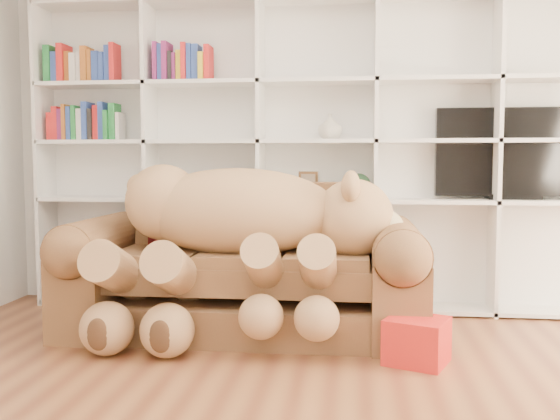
# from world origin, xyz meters

# --- Properties ---
(wall_back) EXTENTS (5.00, 0.02, 2.70)m
(wall_back) POSITION_xyz_m (0.00, 2.50, 1.35)
(wall_back) COLOR white
(wall_back) RESTS_ON floor
(bookshelf) EXTENTS (4.43, 0.35, 2.40)m
(bookshelf) POSITION_xyz_m (-0.24, 2.36, 1.31)
(bookshelf) COLOR white
(bookshelf) RESTS_ON floor
(sofa) EXTENTS (2.37, 1.03, 1.00)m
(sofa) POSITION_xyz_m (-0.45, 1.64, 0.38)
(sofa) COLOR brown
(sofa) RESTS_ON floor
(teddy_bear) EXTENTS (1.95, 1.02, 1.13)m
(teddy_bear) POSITION_xyz_m (-0.46, 1.44, 0.71)
(teddy_bear) COLOR tan
(teddy_bear) RESTS_ON sofa
(throw_pillow) EXTENTS (0.43, 0.29, 0.41)m
(throw_pillow) POSITION_xyz_m (-0.97, 1.81, 0.70)
(throw_pillow) COLOR #601013
(throw_pillow) RESTS_ON sofa
(gift_box) EXTENTS (0.42, 0.40, 0.26)m
(gift_box) POSITION_xyz_m (0.65, 1.07, 0.13)
(gift_box) COLOR red
(gift_box) RESTS_ON floor
(tv) EXTENTS (1.15, 0.18, 0.68)m
(tv) POSITION_xyz_m (1.47, 2.35, 1.20)
(tv) COLOR black
(tv) RESTS_ON bookshelf
(picture_frame) EXTENTS (0.16, 0.08, 0.20)m
(picture_frame) POSITION_xyz_m (-0.07, 2.30, 0.97)
(picture_frame) COLOR brown
(picture_frame) RESTS_ON bookshelf
(green_vase) EXTENTS (0.19, 0.19, 0.19)m
(green_vase) POSITION_xyz_m (0.31, 2.30, 0.96)
(green_vase) COLOR #2B5534
(green_vase) RESTS_ON bookshelf
(figurine_tall) EXTENTS (0.12, 0.12, 0.18)m
(figurine_tall) POSITION_xyz_m (-1.07, 2.30, 0.96)
(figurine_tall) COLOR silver
(figurine_tall) RESTS_ON bookshelf
(figurine_short) EXTENTS (0.06, 0.06, 0.11)m
(figurine_short) POSITION_xyz_m (-0.78, 2.30, 0.92)
(figurine_short) COLOR silver
(figurine_short) RESTS_ON bookshelf
(snow_globe) EXTENTS (0.12, 0.12, 0.12)m
(snow_globe) POSITION_xyz_m (-0.55, 2.30, 0.93)
(snow_globe) COLOR white
(snow_globe) RESTS_ON bookshelf
(shelf_vase) EXTENTS (0.22, 0.22, 0.19)m
(shelf_vase) POSITION_xyz_m (0.10, 2.30, 1.41)
(shelf_vase) COLOR beige
(shelf_vase) RESTS_ON bookshelf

